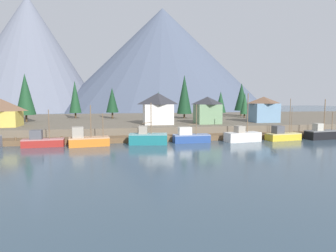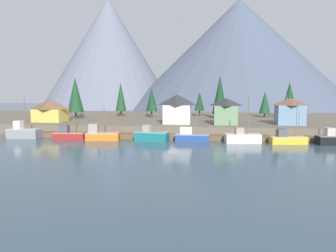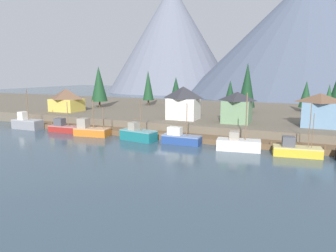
{
  "view_description": "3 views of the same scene",
  "coord_description": "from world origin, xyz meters",
  "px_view_note": "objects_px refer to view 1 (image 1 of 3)",
  "views": [
    {
      "loc": [
        -10.68,
        -57.63,
        8.93
      ],
      "look_at": [
        0.83,
        3.54,
        2.83
      ],
      "focal_mm": 31.9,
      "sensor_mm": 36.0,
      "label": 1
    },
    {
      "loc": [
        8.92,
        -71.03,
        10.53
      ],
      "look_at": [
        -1.07,
        1.89,
        2.87
      ],
      "focal_mm": 35.38,
      "sensor_mm": 36.0,
      "label": 2
    },
    {
      "loc": [
        24.15,
        -51.92,
        12.7
      ],
      "look_at": [
        0.6,
        1.47,
        2.56
      ],
      "focal_mm": 32.44,
      "sensor_mm": 36.0,
      "label": 3
    }
  ],
  "objects_px": {
    "house_white": "(158,108)",
    "house_green": "(207,110)",
    "fishing_boat_teal": "(148,138)",
    "fishing_boat_white": "(242,136)",
    "fishing_boat_blue": "(190,137)",
    "fishing_boat_red": "(42,141)",
    "fishing_boat_orange": "(87,140)",
    "conifer_back_left": "(112,100)",
    "house_blue": "(263,109)",
    "fishing_boat_yellow": "(282,135)",
    "house_yellow": "(0,112)",
    "conifer_back_right": "(184,94)",
    "conifer_far_left": "(245,103)",
    "conifer_near_left": "(221,102)",
    "conifer_centre": "(159,101)",
    "conifer_near_right": "(75,97)",
    "conifer_mid_left": "(25,94)",
    "conifer_mid_right": "(241,97)",
    "fishing_boat_black": "(321,134)"
  },
  "relations": [
    {
      "from": "house_white",
      "to": "house_green",
      "type": "distance_m",
      "value": 12.04
    },
    {
      "from": "fishing_boat_teal",
      "to": "fishing_boat_white",
      "type": "height_order",
      "value": "fishing_boat_white"
    },
    {
      "from": "fishing_boat_blue",
      "to": "house_white",
      "type": "bearing_deg",
      "value": 108.64
    },
    {
      "from": "fishing_boat_red",
      "to": "fishing_boat_orange",
      "type": "xyz_separation_m",
      "value": [
        7.9,
        -0.73,
        0.14
      ]
    },
    {
      "from": "fishing_boat_red",
      "to": "conifer_back_left",
      "type": "bearing_deg",
      "value": 66.37
    },
    {
      "from": "house_white",
      "to": "house_blue",
      "type": "bearing_deg",
      "value": 2.93
    },
    {
      "from": "fishing_boat_blue",
      "to": "fishing_boat_yellow",
      "type": "bearing_deg",
      "value": -1.93
    },
    {
      "from": "house_yellow",
      "to": "conifer_back_right",
      "type": "bearing_deg",
      "value": 21.11
    },
    {
      "from": "fishing_boat_orange",
      "to": "fishing_boat_red",
      "type": "bearing_deg",
      "value": 166.68
    },
    {
      "from": "fishing_boat_white",
      "to": "conifer_far_left",
      "type": "bearing_deg",
      "value": 56.11
    },
    {
      "from": "house_yellow",
      "to": "conifer_far_left",
      "type": "relative_size",
      "value": 1.05
    },
    {
      "from": "conifer_near_left",
      "to": "conifer_centre",
      "type": "height_order",
      "value": "conifer_near_left"
    },
    {
      "from": "conifer_back_right",
      "to": "conifer_near_right",
      "type": "bearing_deg",
      "value": 169.8
    },
    {
      "from": "house_yellow",
      "to": "conifer_mid_left",
      "type": "height_order",
      "value": "conifer_mid_left"
    },
    {
      "from": "house_green",
      "to": "conifer_near_right",
      "type": "bearing_deg",
      "value": 143.95
    },
    {
      "from": "house_yellow",
      "to": "conifer_back_left",
      "type": "xyz_separation_m",
      "value": [
        23.9,
        20.25,
        2.35
      ]
    },
    {
      "from": "conifer_mid_left",
      "to": "conifer_far_left",
      "type": "bearing_deg",
      "value": 4.59
    },
    {
      "from": "fishing_boat_yellow",
      "to": "house_green",
      "type": "relative_size",
      "value": 1.33
    },
    {
      "from": "conifer_near_right",
      "to": "house_blue",
      "type": "bearing_deg",
      "value": -25.01
    },
    {
      "from": "fishing_boat_orange",
      "to": "house_yellow",
      "type": "distance_m",
      "value": 24.53
    },
    {
      "from": "conifer_mid_left",
      "to": "conifer_mid_right",
      "type": "relative_size",
      "value": 1.12
    },
    {
      "from": "house_blue",
      "to": "conifer_far_left",
      "type": "xyz_separation_m",
      "value": [
        2.57,
        16.54,
        1.11
      ]
    },
    {
      "from": "conifer_mid_right",
      "to": "house_green",
      "type": "bearing_deg",
      "value": -128.19
    },
    {
      "from": "conifer_near_left",
      "to": "conifer_mid_right",
      "type": "height_order",
      "value": "conifer_mid_right"
    },
    {
      "from": "conifer_near_left",
      "to": "conifer_centre",
      "type": "bearing_deg",
      "value": 175.21
    },
    {
      "from": "house_green",
      "to": "conifer_back_right",
      "type": "bearing_deg",
      "value": 93.63
    },
    {
      "from": "fishing_boat_blue",
      "to": "house_yellow",
      "type": "xyz_separation_m",
      "value": [
        -38.82,
        13.83,
        4.57
      ]
    },
    {
      "from": "house_yellow",
      "to": "conifer_mid_right",
      "type": "relative_size",
      "value": 0.74
    },
    {
      "from": "house_white",
      "to": "conifer_mid_right",
      "type": "xyz_separation_m",
      "value": [
        32.67,
        26.13,
        2.67
      ]
    },
    {
      "from": "house_white",
      "to": "fishing_boat_white",
      "type": "bearing_deg",
      "value": -41.96
    },
    {
      "from": "house_white",
      "to": "conifer_near_right",
      "type": "bearing_deg",
      "value": 131.47
    },
    {
      "from": "fishing_boat_orange",
      "to": "conifer_back_right",
      "type": "distance_m",
      "value": 42.16
    },
    {
      "from": "fishing_boat_blue",
      "to": "fishing_boat_white",
      "type": "distance_m",
      "value": 10.62
    },
    {
      "from": "fishing_boat_teal",
      "to": "conifer_far_left",
      "type": "distance_m",
      "value": 46.81
    },
    {
      "from": "house_white",
      "to": "conifer_back_left",
      "type": "height_order",
      "value": "conifer_back_left"
    },
    {
      "from": "fishing_boat_blue",
      "to": "conifer_back_left",
      "type": "height_order",
      "value": "conifer_back_left"
    },
    {
      "from": "house_blue",
      "to": "conifer_far_left",
      "type": "height_order",
      "value": "conifer_far_left"
    },
    {
      "from": "conifer_near_left",
      "to": "conifer_near_right",
      "type": "relative_size",
      "value": 0.74
    },
    {
      "from": "fishing_boat_black",
      "to": "conifer_near_left",
      "type": "distance_m",
      "value": 40.54
    },
    {
      "from": "fishing_boat_yellow",
      "to": "conifer_mid_left",
      "type": "height_order",
      "value": "conifer_mid_left"
    },
    {
      "from": "house_yellow",
      "to": "conifer_centre",
      "type": "bearing_deg",
      "value": 34.48
    },
    {
      "from": "house_blue",
      "to": "fishing_boat_yellow",
      "type": "bearing_deg",
      "value": -103.7
    },
    {
      "from": "house_yellow",
      "to": "conifer_far_left",
      "type": "height_order",
      "value": "conifer_far_left"
    },
    {
      "from": "house_green",
      "to": "conifer_near_left",
      "type": "xyz_separation_m",
      "value": [
        13.16,
        25.99,
        1.41
      ]
    },
    {
      "from": "fishing_boat_orange",
      "to": "conifer_mid_right",
      "type": "distance_m",
      "value": 62.69
    },
    {
      "from": "fishing_boat_yellow",
      "to": "conifer_back_right",
      "type": "relative_size",
      "value": 0.66
    },
    {
      "from": "fishing_boat_teal",
      "to": "house_green",
      "type": "xyz_separation_m",
      "value": [
        16.1,
        13.43,
        4.59
      ]
    },
    {
      "from": "fishing_boat_yellow",
      "to": "fishing_boat_orange",
      "type": "bearing_deg",
      "value": 172.69
    },
    {
      "from": "fishing_boat_orange",
      "to": "conifer_near_left",
      "type": "relative_size",
      "value": 0.9
    },
    {
      "from": "fishing_boat_yellow",
      "to": "conifer_far_left",
      "type": "xyz_separation_m",
      "value": [
        6.19,
        31.36,
        5.91
      ]
    }
  ]
}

